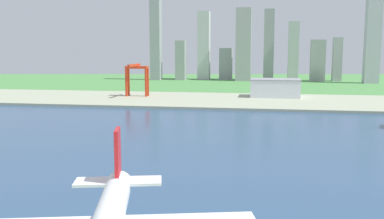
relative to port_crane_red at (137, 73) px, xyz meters
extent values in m
plane|color=#4D8B47|center=(130.21, -204.27, -29.38)|extent=(2400.00, 2400.00, 0.00)
cube|color=#2D4C70|center=(130.21, -264.27, -29.30)|extent=(840.00, 360.00, 0.15)
cube|color=#A0A78C|center=(130.21, -14.27, -28.13)|extent=(840.00, 140.00, 2.50)
cube|color=red|center=(127.10, -422.35, 11.40)|extent=(1.44, 3.91, 7.96)
cube|color=white|center=(127.10, -422.35, 8.41)|extent=(11.80, 6.22, 0.36)
cube|color=red|center=(-11.59, -2.25, -11.11)|extent=(2.20, 2.20, 31.54)
cube|color=red|center=(11.59, -2.25, -11.11)|extent=(2.20, 2.20, 31.54)
cube|color=red|center=(-11.59, 5.75, -11.11)|extent=(2.20, 2.20, 31.54)
cube|color=red|center=(11.59, 5.75, -11.11)|extent=(2.20, 2.20, 31.54)
cube|color=red|center=(0.00, 1.75, 6.06)|extent=(25.57, 10.00, 2.80)
cube|color=red|center=(0.00, -8.43, 8.86)|extent=(2.60, 40.74, 2.60)
cube|color=silver|center=(155.96, 20.92, -17.38)|extent=(54.10, 37.00, 19.01)
cube|color=gray|center=(155.96, 20.92, -7.27)|extent=(55.18, 37.74, 1.20)
cube|color=#9899A0|center=(-56.63, 308.05, 45.02)|extent=(18.55, 19.42, 148.79)
cube|color=#969A9B|center=(-11.48, 317.27, 6.85)|extent=(17.87, 21.93, 72.46)
cube|color=silver|center=(28.97, 335.34, 33.86)|extent=(22.05, 22.89, 126.48)
cube|color=#9998A2|center=(70.19, 341.49, -0.02)|extent=(23.01, 26.73, 58.72)
cube|color=#A2A0A4|center=(104.28, 311.05, 35.20)|extent=(26.96, 24.57, 129.15)
cube|color=#929598|center=(149.16, 330.34, 34.57)|extent=(18.08, 23.66, 127.89)
cube|color=#ADB1B0|center=(191.58, 304.79, 22.60)|extent=(17.73, 18.67, 103.96)
cube|color=#979A98|center=(235.22, 322.93, 7.23)|extent=(24.88, 21.13, 73.22)
cube|color=#A8A9AD|center=(269.78, 331.55, 9.33)|extent=(15.60, 16.09, 77.42)
cube|color=#B5B2C2|center=(317.78, 287.69, 47.70)|extent=(23.31, 21.22, 154.17)
camera|label=1|loc=(145.87, -474.51, 25.43)|focal=40.40mm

